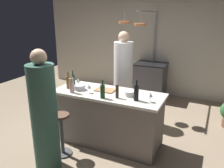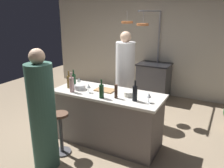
# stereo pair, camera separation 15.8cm
# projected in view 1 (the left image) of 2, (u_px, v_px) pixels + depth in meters

# --- Properties ---
(ground_plane) EXTENTS (9.00, 9.00, 0.00)m
(ground_plane) POSITION_uv_depth(u_px,v_px,m) (108.00, 142.00, 3.97)
(ground_plane) COLOR gray
(back_wall) EXTENTS (6.40, 0.16, 2.60)m
(back_wall) POSITION_uv_depth(u_px,v_px,m) (156.00, 45.00, 6.03)
(back_wall) COLOR beige
(back_wall) RESTS_ON ground_plane
(kitchen_island) EXTENTS (1.80, 0.72, 0.90)m
(kitchen_island) POSITION_uv_depth(u_px,v_px,m) (108.00, 118.00, 3.83)
(kitchen_island) COLOR slate
(kitchen_island) RESTS_ON ground_plane
(stove_range) EXTENTS (0.80, 0.64, 0.89)m
(stove_range) POSITION_uv_depth(u_px,v_px,m) (150.00, 80.00, 5.94)
(stove_range) COLOR #47474C
(stove_range) RESTS_ON ground_plane
(chef) EXTENTS (0.38, 0.38, 1.79)m
(chef) POSITION_uv_depth(u_px,v_px,m) (123.00, 80.00, 4.64)
(chef) COLOR white
(chef) RESTS_ON ground_plane
(bar_stool_left) EXTENTS (0.28, 0.28, 0.68)m
(bar_stool_left) POSITION_uv_depth(u_px,v_px,m) (62.00, 132.00, 3.52)
(bar_stool_left) COLOR #4C4C51
(bar_stool_left) RESTS_ON ground_plane
(guest_left) EXTENTS (0.36, 0.36, 1.71)m
(guest_left) POSITION_uv_depth(u_px,v_px,m) (44.00, 117.00, 3.09)
(guest_left) COLOR #33594C
(guest_left) RESTS_ON ground_plane
(overhead_pot_rack) EXTENTS (0.59, 1.49, 2.17)m
(overhead_pot_rack) POSITION_uv_depth(u_px,v_px,m) (144.00, 34.00, 5.18)
(overhead_pot_rack) COLOR gray
(overhead_pot_rack) RESTS_ON ground_plane
(cutting_board) EXTENTS (0.32, 0.22, 0.02)m
(cutting_board) POSITION_uv_depth(u_px,v_px,m) (105.00, 90.00, 3.78)
(cutting_board) COLOR #997047
(cutting_board) RESTS_ON kitchen_island
(pepper_mill) EXTENTS (0.05, 0.05, 0.21)m
(pepper_mill) POSITION_uv_depth(u_px,v_px,m) (117.00, 91.00, 3.43)
(pepper_mill) COLOR #382319
(pepper_mill) RESTS_ON kitchen_island
(wine_bottle_dark) EXTENTS (0.07, 0.07, 0.31)m
(wine_bottle_dark) POSITION_uv_depth(u_px,v_px,m) (136.00, 93.00, 3.33)
(wine_bottle_dark) COLOR black
(wine_bottle_dark) RESTS_ON kitchen_island
(wine_bottle_rose) EXTENTS (0.07, 0.07, 0.32)m
(wine_bottle_rose) POSITION_uv_depth(u_px,v_px,m) (72.00, 85.00, 3.66)
(wine_bottle_rose) COLOR #B78C8E
(wine_bottle_rose) RESTS_ON kitchen_island
(wine_bottle_red) EXTENTS (0.07, 0.07, 0.29)m
(wine_bottle_red) POSITION_uv_depth(u_px,v_px,m) (103.00, 91.00, 3.43)
(wine_bottle_red) COLOR #143319
(wine_bottle_red) RESTS_ON kitchen_island
(wine_bottle_amber) EXTENTS (0.07, 0.07, 0.29)m
(wine_bottle_amber) POSITION_uv_depth(u_px,v_px,m) (68.00, 82.00, 3.86)
(wine_bottle_amber) COLOR brown
(wine_bottle_amber) RESTS_ON kitchen_island
(wine_bottle_green) EXTENTS (0.07, 0.07, 0.29)m
(wine_bottle_green) POSITION_uv_depth(u_px,v_px,m) (73.00, 80.00, 3.97)
(wine_bottle_green) COLOR #193D23
(wine_bottle_green) RESTS_ON kitchen_island
(wine_glass_near_left_guest) EXTENTS (0.07, 0.07, 0.15)m
(wine_glass_near_left_guest) POSITION_uv_depth(u_px,v_px,m) (78.00, 80.00, 3.97)
(wine_glass_near_left_guest) COLOR silver
(wine_glass_near_left_guest) RESTS_ON kitchen_island
(wine_glass_by_chef) EXTENTS (0.07, 0.07, 0.15)m
(wine_glass_by_chef) POSITION_uv_depth(u_px,v_px,m) (89.00, 87.00, 3.64)
(wine_glass_by_chef) COLOR silver
(wine_glass_by_chef) RESTS_ON kitchen_island
(wine_glass_near_right_guest) EXTENTS (0.07, 0.07, 0.15)m
(wine_glass_near_right_guest) POSITION_uv_depth(u_px,v_px,m) (150.00, 95.00, 3.28)
(wine_glass_near_right_guest) COLOR silver
(wine_glass_near_right_guest) RESTS_ON kitchen_island
(mixing_bowl_steel) EXTENTS (0.18, 0.18, 0.08)m
(mixing_bowl_steel) POSITION_uv_depth(u_px,v_px,m) (80.00, 87.00, 3.81)
(mixing_bowl_steel) COLOR #B7B7BC
(mixing_bowl_steel) RESTS_ON kitchen_island
(mixing_bowl_ceramic) EXTENTS (0.15, 0.15, 0.08)m
(mixing_bowl_ceramic) POSITION_uv_depth(u_px,v_px,m) (130.00, 94.00, 3.53)
(mixing_bowl_ceramic) COLOR silver
(mixing_bowl_ceramic) RESTS_ON kitchen_island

